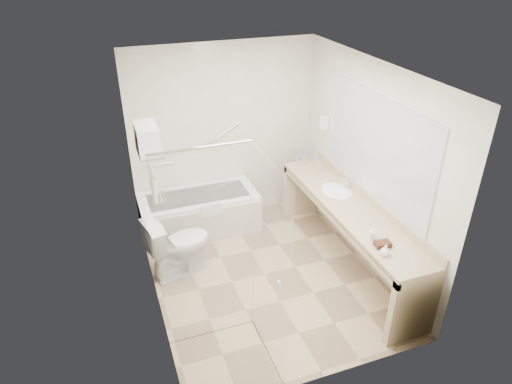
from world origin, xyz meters
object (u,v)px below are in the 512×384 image
object	(u,v)px
vanity_counter	(349,221)
amenity_basket	(383,244)
bathtub	(199,213)
water_bottle_left	(304,159)
toilet	(179,245)

from	to	relation	value
vanity_counter	amenity_basket	distance (m)	0.86
bathtub	vanity_counter	xyz separation A→B (m)	(1.52, -1.39, 0.36)
vanity_counter	bathtub	bearing A→B (deg)	137.65
bathtub	amenity_basket	size ratio (longest dim) A/B	9.87
vanity_counter	amenity_basket	bearing A→B (deg)	-97.21
amenity_basket	water_bottle_left	world-z (taller)	water_bottle_left
toilet	water_bottle_left	bearing A→B (deg)	-85.88
vanity_counter	water_bottle_left	bearing A→B (deg)	92.04
bathtub	vanity_counter	size ratio (longest dim) A/B	0.59
bathtub	toilet	world-z (taller)	toilet
bathtub	vanity_counter	bearing A→B (deg)	-42.35
toilet	water_bottle_left	xyz separation A→B (m)	(1.93, 0.65, 0.55)
toilet	water_bottle_left	size ratio (longest dim) A/B	3.88
bathtub	vanity_counter	distance (m)	2.09
vanity_counter	toilet	distance (m)	2.07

